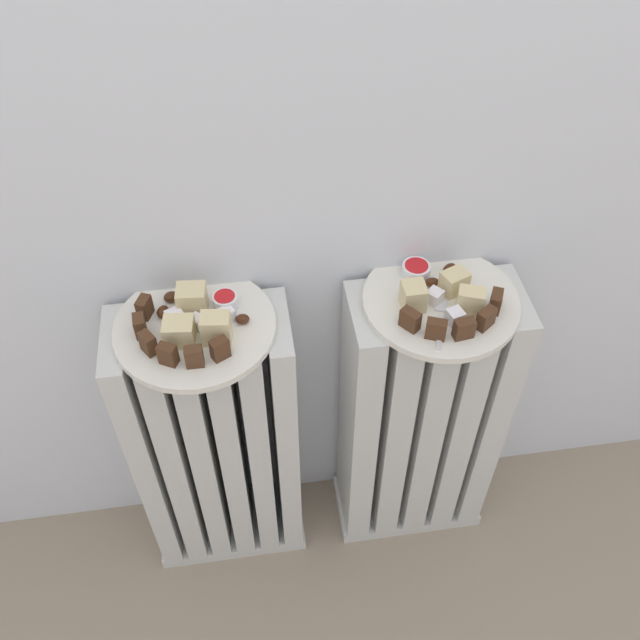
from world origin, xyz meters
TOP-DOWN VIEW (x-y plane):
  - ground_plane at (0.00, 0.00)m, footprint 6.00×6.00m
  - radiator_left at (-0.20, 0.28)m, footprint 0.31×0.15m
  - radiator_right at (0.20, 0.28)m, footprint 0.31×0.15m
  - plate_left at (-0.20, 0.28)m, footprint 0.26×0.26m
  - plate_right at (0.20, 0.28)m, footprint 0.26×0.26m
  - dark_cake_slice_left_0 at (-0.27, 0.31)m, footprint 0.03×0.03m
  - dark_cake_slice_left_1 at (-0.28, 0.27)m, footprint 0.02×0.03m
  - dark_cake_slice_left_2 at (-0.27, 0.24)m, footprint 0.03×0.03m
  - dark_cake_slice_left_3 at (-0.24, 0.21)m, footprint 0.03×0.03m
  - dark_cake_slice_left_4 at (-0.20, 0.20)m, footprint 0.03×0.02m
  - dark_cake_slice_left_5 at (-0.16, 0.21)m, footprint 0.03×0.03m
  - marble_cake_slice_left_0 at (-0.22, 0.25)m, footprint 0.05×0.04m
  - marble_cake_slice_left_1 at (-0.20, 0.31)m, footprint 0.05×0.04m
  - marble_cake_slice_left_2 at (-0.16, 0.24)m, footprint 0.05×0.04m
  - turkish_delight_left_0 at (-0.23, 0.29)m, footprint 0.03×0.03m
  - turkish_delight_left_1 at (-0.19, 0.28)m, footprint 0.03×0.03m
  - turkish_delight_left_2 at (-0.15, 0.28)m, footprint 0.03×0.03m
  - medjool_date_left_0 at (-0.25, 0.31)m, footprint 0.03×0.03m
  - medjool_date_left_1 at (-0.23, 0.34)m, footprint 0.03×0.03m
  - medjool_date_left_2 at (-0.12, 0.27)m, footprint 0.02×0.02m
  - jam_bowl_left at (-0.15, 0.31)m, footprint 0.04×0.04m
  - dark_cake_slice_right_0 at (0.13, 0.23)m, footprint 0.03×0.04m
  - dark_cake_slice_right_1 at (0.17, 0.20)m, footprint 0.04×0.03m
  - dark_cake_slice_right_2 at (0.21, 0.20)m, footprint 0.03×0.02m
  - dark_cake_slice_right_3 at (0.25, 0.21)m, footprint 0.04×0.03m
  - dark_cake_slice_right_4 at (0.28, 0.25)m, footprint 0.03×0.04m
  - marble_cake_slice_right_0 at (0.22, 0.30)m, footprint 0.05×0.05m
  - marble_cake_slice_right_1 at (0.23, 0.25)m, footprint 0.05×0.04m
  - marble_cake_slice_right_2 at (0.15, 0.27)m, footprint 0.04×0.04m
  - turkish_delight_right_0 at (0.18, 0.28)m, footprint 0.03×0.03m
  - turkish_delight_right_1 at (0.20, 0.23)m, footprint 0.03×0.03m
  - medjool_date_right_0 at (0.19, 0.31)m, footprint 0.02×0.02m
  - medjool_date_right_1 at (0.23, 0.34)m, footprint 0.03×0.03m
  - jam_bowl_right at (0.17, 0.34)m, footprint 0.05×0.05m
  - fork at (0.18, 0.23)m, footprint 0.05×0.10m

SIDE VIEW (x-z plane):
  - ground_plane at x=0.00m, z-range 0.00..0.00m
  - radiator_right at x=0.20m, z-range 0.00..0.66m
  - radiator_left at x=-0.20m, z-range 0.00..0.66m
  - plate_left at x=-0.20m, z-range 0.67..0.68m
  - plate_right at x=0.20m, z-range 0.67..0.68m
  - fork at x=0.18m, z-range 0.68..0.68m
  - medjool_date_left_2 at x=-0.12m, z-range 0.68..0.69m
  - medjool_date_left_1 at x=-0.23m, z-range 0.68..0.69m
  - medjool_date_right_1 at x=0.23m, z-range 0.68..0.69m
  - medjool_date_right_0 at x=0.19m, z-range 0.68..0.69m
  - medjool_date_left_0 at x=-0.25m, z-range 0.68..0.69m
  - turkish_delight_left_1 at x=-0.19m, z-range 0.68..0.70m
  - turkish_delight_left_2 at x=-0.15m, z-range 0.68..0.70m
  - turkish_delight_right_0 at x=0.18m, z-range 0.68..0.70m
  - jam_bowl_right at x=0.17m, z-range 0.68..0.70m
  - turkish_delight_right_1 at x=0.20m, z-range 0.68..0.70m
  - turkish_delight_left_0 at x=-0.23m, z-range 0.68..0.70m
  - jam_bowl_left at x=-0.15m, z-range 0.68..0.70m
  - dark_cake_slice_right_0 at x=0.13m, z-range 0.68..0.71m
  - dark_cake_slice_right_1 at x=0.17m, z-range 0.68..0.71m
  - dark_cake_slice_right_2 at x=0.21m, z-range 0.68..0.71m
  - dark_cake_slice_right_3 at x=0.25m, z-range 0.68..0.71m
  - dark_cake_slice_right_4 at x=0.28m, z-range 0.68..0.71m
  - dark_cake_slice_left_0 at x=-0.27m, z-range 0.68..0.71m
  - dark_cake_slice_left_1 at x=-0.28m, z-range 0.68..0.71m
  - dark_cake_slice_left_2 at x=-0.27m, z-range 0.68..0.71m
  - dark_cake_slice_left_3 at x=-0.24m, z-range 0.68..0.71m
  - dark_cake_slice_left_4 at x=-0.20m, z-range 0.68..0.71m
  - dark_cake_slice_left_5 at x=-0.16m, z-range 0.68..0.71m
  - marble_cake_slice_right_0 at x=0.22m, z-range 0.68..0.72m
  - marble_cake_slice_left_0 at x=-0.22m, z-range 0.68..0.72m
  - marble_cake_slice_right_1 at x=0.23m, z-range 0.68..0.72m
  - marble_cake_slice_right_2 at x=0.15m, z-range 0.68..0.72m
  - marble_cake_slice_left_1 at x=-0.20m, z-range 0.68..0.72m
  - marble_cake_slice_left_2 at x=-0.16m, z-range 0.68..0.73m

